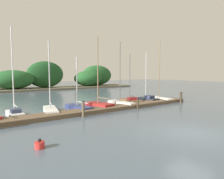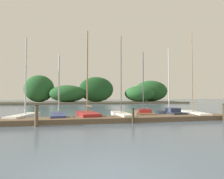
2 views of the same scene
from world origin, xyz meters
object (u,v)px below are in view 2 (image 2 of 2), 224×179
mooring_piling_2 (133,116)px  sailboat_8 (193,113)px  sailboat_3 (59,116)px  mooring_piling_1 (36,116)px  sailboat_5 (121,115)px  sailboat_2 (24,116)px  sailboat_7 (170,113)px  sailboat_4 (87,115)px  sailboat_6 (144,113)px

mooring_piling_2 → sailboat_8: bearing=22.5°
sailboat_3 → mooring_piling_1: 3.10m
sailboat_8 → mooring_piling_2: 7.02m
sailboat_8 → sailboat_5: bearing=100.4°
sailboat_2 → mooring_piling_1: bearing=-140.4°
sailboat_2 → sailboat_8: (14.20, -0.44, -0.02)m
mooring_piling_2 → mooring_piling_1: bearing=-179.2°
sailboat_2 → mooring_piling_2: (7.71, -3.12, 0.19)m
sailboat_2 → sailboat_5: size_ratio=0.94×
sailboat_5 → sailboat_7: (4.55, 0.46, 0.03)m
sailboat_4 → sailboat_6: bearing=-91.2°
sailboat_2 → sailboat_8: sailboat_8 is taller
sailboat_2 → mooring_piling_1: sailboat_2 is taller
sailboat_5 → sailboat_8: size_ratio=0.87×
sailboat_3 → mooring_piling_2: bearing=-124.7°
mooring_piling_1 → mooring_piling_2: mooring_piling_1 is taller
sailboat_5 → sailboat_6: bearing=-72.4°
sailboat_4 → mooring_piling_1: size_ratio=5.37×
sailboat_8 → mooring_piling_1: (-12.62, -2.76, 0.35)m
sailboat_3 → sailboat_6: sailboat_6 is taller
sailboat_2 → sailboat_3: (2.56, -0.27, -0.01)m
sailboat_5 → mooring_piling_2: size_ratio=6.57×
sailboat_2 → sailboat_4: size_ratio=0.90×
sailboat_8 → mooring_piling_2: (-6.48, -2.68, 0.21)m
sailboat_7 → sailboat_5: bearing=91.1°
sailboat_3 → sailboat_7: size_ratio=0.83×
sailboat_3 → sailboat_6: 7.27m
sailboat_2 → sailboat_5: bearing=-81.5°
sailboat_4 → sailboat_8: bearing=-99.9°
sailboat_5 → mooring_piling_2: 2.51m
sailboat_6 → sailboat_3: bearing=104.3°
sailboat_2 → sailboat_7: sailboat_2 is taller
sailboat_6 → sailboat_7: bearing=-92.4°
sailboat_4 → sailboat_6: size_ratio=1.22×
mooring_piling_2 → sailboat_6: bearing=58.7°
sailboat_5 → mooring_piling_1: bearing=108.4°
sailboat_2 → sailboat_4: sailboat_4 is taller
sailboat_7 → mooring_piling_1: 10.93m
sailboat_3 → sailboat_8: (11.64, -0.16, -0.01)m
sailboat_3 → mooring_piling_2: size_ratio=4.87×
sailboat_5 → mooring_piling_2: bearing=179.3°
sailboat_3 → sailboat_4: (2.22, -0.20, 0.06)m
mooring_piling_2 → sailboat_5: bearing=94.3°
sailboat_3 → sailboat_6: size_ratio=0.87×
sailboat_5 → mooring_piling_1: size_ratio=5.18×
sailboat_6 → mooring_piling_1: (-8.22, -3.51, 0.37)m
sailboat_2 → sailboat_5: 7.55m
sailboat_2 → sailboat_6: 9.81m
sailboat_7 → mooring_piling_1: bearing=101.5°
sailboat_6 → mooring_piling_2: 4.03m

